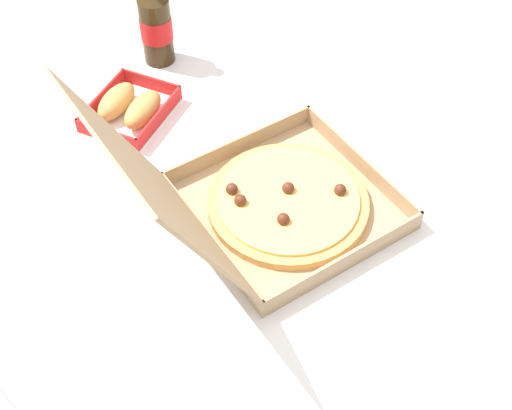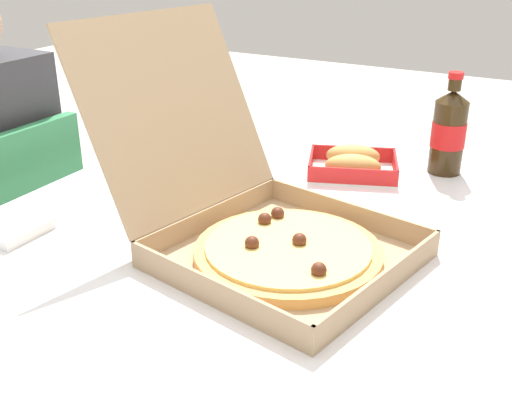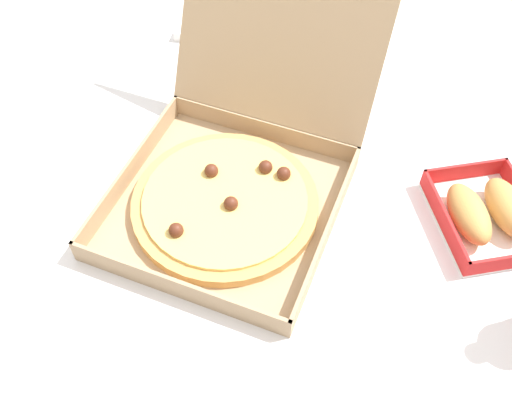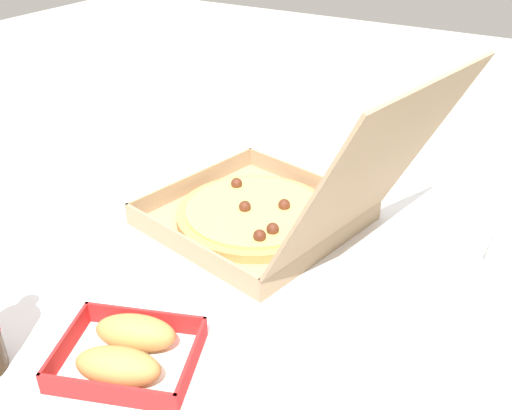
{
  "view_description": "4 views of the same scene",
  "coord_description": "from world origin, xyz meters",
  "views": [
    {
      "loc": [
        -0.59,
        0.58,
        1.75
      ],
      "look_at": [
        0.01,
        -0.02,
        0.77
      ],
      "focal_mm": 48.82,
      "sensor_mm": 36.0,
      "label": 1
    },
    {
      "loc": [
        -0.83,
        -0.46,
        1.24
      ],
      "look_at": [
        0.04,
        0.01,
        0.8
      ],
      "focal_mm": 43.73,
      "sensor_mm": 36.0,
      "label": 2
    },
    {
      "loc": [
        0.13,
        -0.65,
        1.51
      ],
      "look_at": [
        0.03,
        -0.09,
        0.77
      ],
      "focal_mm": 40.67,
      "sensor_mm": 36.0,
      "label": 3
    },
    {
      "loc": [
        0.81,
        0.42,
        1.34
      ],
      "look_at": [
        0.01,
        -0.06,
        0.79
      ],
      "focal_mm": 40.21,
      "sensor_mm": 36.0,
      "label": 4
    }
  ],
  "objects": [
    {
      "name": "napkin_pile",
      "position": [
        -0.17,
        0.4,
        0.75
      ],
      "size": [
        0.11,
        0.11,
        0.02
      ],
      "primitive_type": "cube",
      "rotation": [
        0.0,
        0.0,
        -0.01
      ],
      "color": "white",
      "rests_on": "dining_table"
    },
    {
      "name": "dining_table",
      "position": [
        0.0,
        0.0,
        0.66
      ],
      "size": [
        1.21,
        1.03,
        0.74
      ],
      "color": "white",
      "rests_on": "ground_plane"
    },
    {
      "name": "pizza_box_open",
      "position": [
        -0.01,
        -0.03,
        0.79
      ],
      "size": [
        0.46,
        0.58,
        0.37
      ],
      "color": "tan",
      "rests_on": "dining_table"
    },
    {
      "name": "chair",
      "position": [
        0.06,
        0.75,
        0.48
      ],
      "size": [
        0.41,
        0.41,
        0.83
      ],
      "color": "#338451",
      "rests_on": "ground_plane"
    },
    {
      "name": "ground_plane",
      "position": [
        0.0,
        0.0,
        0.0
      ],
      "size": [
        10.0,
        10.0,
        0.0
      ],
      "primitive_type": "plane",
      "color": "beige"
    },
    {
      "name": "bread_side_box",
      "position": [
        0.4,
        -0.03,
        0.76
      ],
      "size": [
        0.21,
        0.23,
        0.06
      ],
      "color": "white",
      "rests_on": "dining_table"
    }
  ]
}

